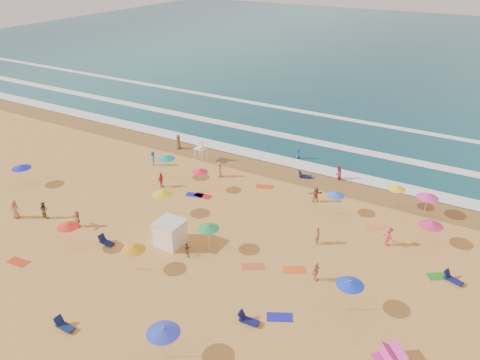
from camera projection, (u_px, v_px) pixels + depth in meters
The scene contains 12 objects.
ground at pixel (217, 225), 40.77m from camera, with size 220.00×220.00×0.00m, color gold.
ocean at pixel (417, 52), 105.53m from camera, with size 220.00×140.00×0.18m, color #0C4756.
wet_sand at pixel (279, 171), 50.40m from camera, with size 220.00×220.00×0.00m, color olive.
surf_foam at pixel (311, 143), 57.16m from camera, with size 200.00×18.70×0.05m.
cabana at pixel (170, 234), 37.79m from camera, with size 2.00×2.00×2.00m, color white.
cabana_roof at pixel (169, 222), 37.31m from camera, with size 2.20×2.20×0.12m, color silver.
bicycle at pixel (187, 248), 36.97m from camera, with size 0.56×1.60×0.84m, color black.
lifeguard_stand at pixel (201, 152), 52.35m from camera, with size 1.20×1.20×2.10m, color white, non-canonical shape.
beach_umbrellas at pixel (272, 224), 36.92m from camera, with size 55.56×26.58×0.77m.
loungers at pixel (255, 282), 33.68m from camera, with size 58.74×28.46×0.34m.
towels at pixel (228, 238), 39.01m from camera, with size 35.77×21.87×0.03m.
beachgoers at pixel (252, 192), 44.62m from camera, with size 40.29×25.11×2.03m.
Camera 1 is at (19.10, -28.87, 21.99)m, focal length 35.00 mm.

